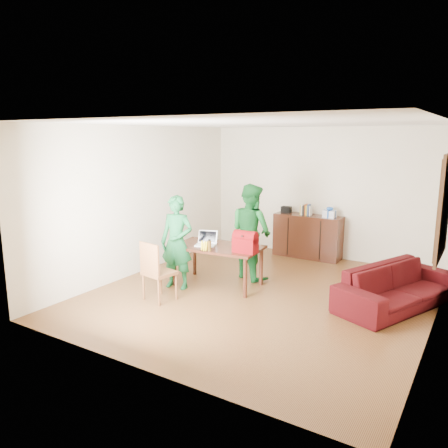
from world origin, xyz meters
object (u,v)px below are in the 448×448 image
Objects in this scene: chair at (159,283)px; person_near at (177,242)px; table at (218,251)px; person_far at (251,231)px; laptop at (206,243)px; sofa at (398,287)px; bottle at (209,245)px; red_bag at (245,244)px.

person_near is (-0.12, 0.62, 0.51)m from chair.
table is at bearing 79.13° from chair.
chair is 0.55× the size of person_far.
table is at bearing 30.15° from person_near.
person_near reaches higher than laptop.
chair is 0.45× the size of sofa.
laptop is at bearing 134.10° from bottle.
person_far is (0.68, 1.75, 0.57)m from chair.
bottle reaches higher than sofa.
red_bag is at bearing -16.34° from table.
table is at bearing 5.43° from laptop.
chair is 2.51× the size of red_bag.
table is 8.14× the size of bottle.
sofa is (3.32, 1.06, -0.48)m from person_near.
chair is 2.43× the size of laptop.
person_far is at bearing 44.51° from person_near.
red_bag reaches higher than bottle.
laptop is at bearing 176.15° from red_bag.
person_near is 0.92× the size of person_far.
table is 0.74× the size of sofa.
table is at bearing 98.52° from bottle.
red_bag reaches higher than sofa.
sofa is (2.53, -0.07, -0.54)m from person_far.
person_near is 0.75× the size of sofa.
person_far is (0.79, 1.13, 0.07)m from person_near.
chair is at bearing 91.41° from person_far.
red_bag reaches higher than chair.
red_bag is (1.12, 0.33, 0.05)m from person_near.
person_far is 1.04m from bottle.
chair is 1.10m from laptop.
sofa is at bearing 7.22° from person_near.
person_far reaches higher than red_bag.
laptop reaches higher than bottle.
bottle is at bearing -159.79° from red_bag.
chair reaches higher than table.
laptop is 0.35m from bottle.
table is 1.19m from chair.
red_bag is at bearing 5.94° from person_near.
red_bag is (0.33, -0.80, -0.02)m from person_far.
person_near is 0.58m from bottle.
sofa is at bearing 19.00° from bottle.
person_near is at bearing -168.89° from bottle.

